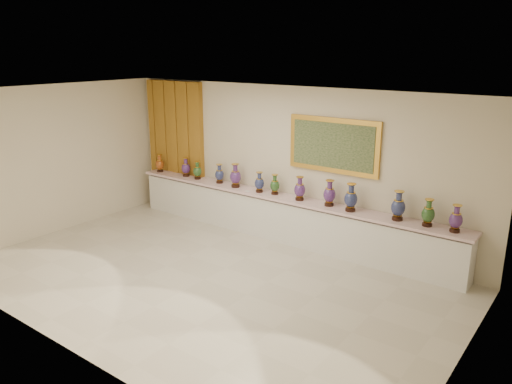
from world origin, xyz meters
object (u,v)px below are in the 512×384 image
Objects in this scene: vase_1 at (186,168)px; vase_0 at (160,164)px; vase_2 at (197,171)px; counter at (281,218)px.

vase_0 is at bearing -175.36° from vase_1.
vase_1 is at bearing 175.75° from vase_2.
vase_0 is 1.04× the size of vase_2.
counter is 17.25× the size of vase_1.
vase_2 is at bearing 1.75° from vase_0.
counter is 3.43m from vase_0.
vase_1 is 0.38m from vase_2.
vase_1 reaches higher than counter.
vase_1 is (0.78, 0.06, 0.00)m from vase_0.
vase_0 is at bearing -179.03° from counter.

